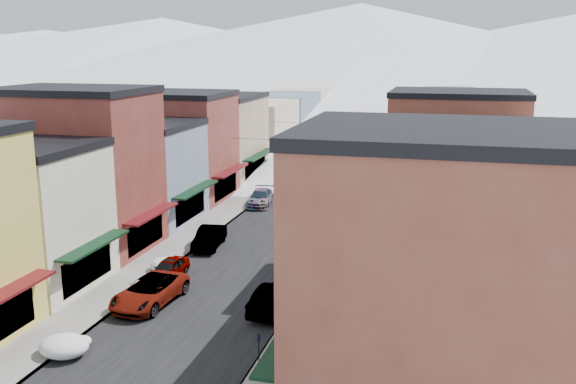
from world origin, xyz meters
The scene contains 36 objects.
road centered at (0.00, 60.00, 0.01)m, with size 10.00×160.00×0.01m, color black.
sidewalk_left centered at (-6.60, 60.00, 0.07)m, with size 3.20×160.00×0.15m, color gray.
sidewalk_right centered at (6.60, 60.00, 0.07)m, with size 3.20×160.00×0.15m, color gray.
curb_left centered at (-5.05, 60.00, 0.07)m, with size 0.10×160.00×0.15m, color slate.
curb_right centered at (5.05, 60.00, 0.07)m, with size 0.10×160.00×0.15m, color slate.
bldg_l_cream centered at (-13.19, 12.50, 4.76)m, with size 11.30×8.20×9.50m.
bldg_l_brick_near centered at (-13.69, 20.50, 6.26)m, with size 12.30×8.20×12.50m.
bldg_l_grayblue centered at (-13.19, 29.00, 4.51)m, with size 11.30×9.20×9.00m.
bldg_l_brick_far centered at (-14.19, 38.00, 5.51)m, with size 13.30×9.20×11.00m.
bldg_l_tan centered at (-13.19, 48.00, 5.01)m, with size 11.30×11.20×10.00m.
bldg_r_brick_near centered at (13.69, 3.00, 6.26)m, with size 12.30×9.20×12.50m.
bldg_r_green centered at (13.19, 12.00, 4.76)m, with size 11.30×9.20×9.50m.
bldg_r_blue centered at (13.19, 21.00, 5.26)m, with size 11.30×9.20×10.50m.
bldg_r_cream centered at (13.69, 30.00, 4.51)m, with size 12.30×9.20×9.00m.
bldg_r_brick_far centered at (14.19, 39.00, 5.76)m, with size 13.30×9.20×11.50m.
bldg_r_tan centered at (13.19, 49.00, 4.76)m, with size 11.30×11.20×9.50m.
distant_blocks centered at (0.00, 83.00, 4.00)m, with size 34.00×55.00×8.00m.
mountain_ridge centered at (-19.47, 277.18, 14.36)m, with size 670.00×340.00×34.00m.
overhead_cables centered at (0.00, 47.50, 6.20)m, with size 16.40×15.04×0.04m.
car_white_suv centered at (-3.50, 11.67, 0.83)m, with size 2.77×6.00×1.67m, color silver.
car_silver_sedan centered at (-4.30, 16.09, 0.68)m, with size 1.61×4.01×1.37m, color gray.
car_dark_hatch centered at (-4.16, 23.19, 0.81)m, with size 1.71×4.90×1.62m, color black.
car_silver_wagon centered at (-4.30, 37.26, 0.77)m, with size 2.17×5.33×1.55m, color #97999F.
car_green_sedan centered at (4.29, 12.62, 0.85)m, with size 1.79×5.14×1.69m, color black.
car_gray_suv centered at (3.50, 23.09, 0.76)m, with size 1.80×4.48×1.53m, color gray.
car_black_sedan centered at (3.89, 47.21, 0.73)m, with size 2.05×5.04×1.46m, color black.
car_lane_silver centered at (-0.74, 55.38, 0.86)m, with size 2.02×5.02×1.71m, color gray.
car_lane_white centered at (2.11, 63.99, 0.79)m, with size 2.63×5.70×1.58m, color white.
parking_sign centered at (5.50, 5.22, 1.28)m, with size 0.09×0.26×1.94m.
trash_can centered at (5.28, 23.98, 0.63)m, with size 0.56×0.56×0.95m.
streetlamp_near centered at (5.25, 18.65, 3.23)m, with size 0.41×0.41×4.88m.
streetlamp_far centered at (5.20, 55.00, 2.81)m, with size 0.35×0.35×4.23m.
planter_far centered at (6.99, 7.25, 0.48)m, with size 0.37×0.37×0.67m, color #385D2A.
snow_pile_near centered at (-4.61, 4.50, 0.52)m, with size 2.58×2.79×1.09m.
snow_pile_mid centered at (-4.88, 17.26, 0.50)m, with size 2.47×2.72×1.04m.
snow_pile_far centered at (-4.60, 40.41, 0.54)m, with size 2.67×2.84×1.13m.
Camera 1 is at (14.03, -21.75, 15.48)m, focal length 40.00 mm.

